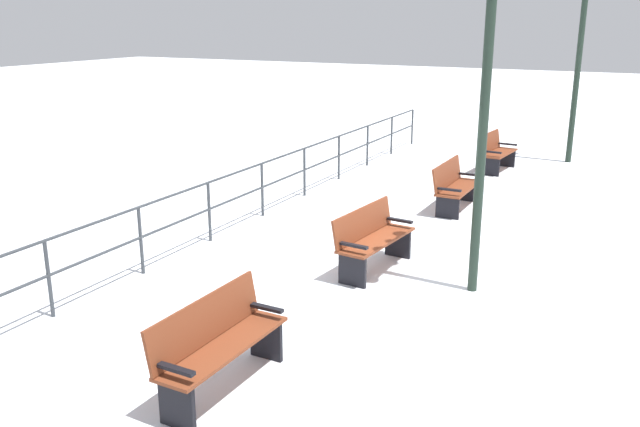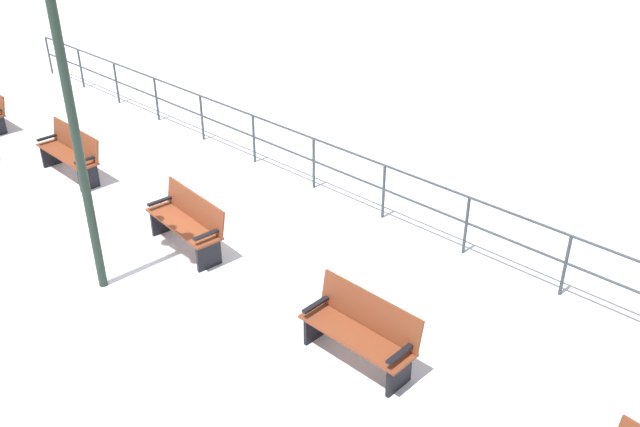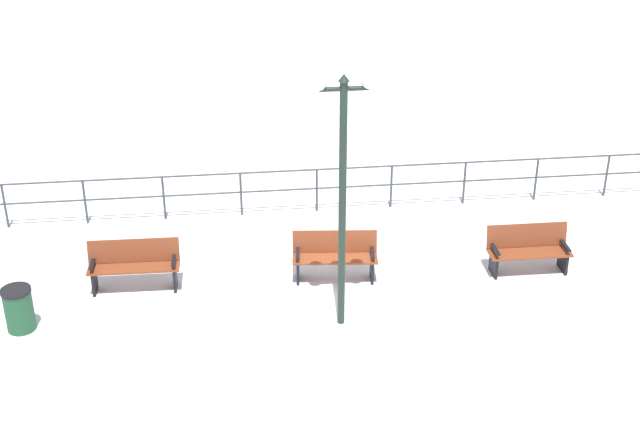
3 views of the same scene
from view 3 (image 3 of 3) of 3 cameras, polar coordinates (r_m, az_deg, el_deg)
The scene contains 7 objects.
ground_plane at distance 16.53m, azimuth 1.00°, elevation -4.43°, with size 80.00×80.00×0.00m, color white.
bench_second at distance 16.43m, azimuth -12.05°, elevation -3.25°, with size 0.53×1.68×0.94m.
bench_third at distance 16.40m, azimuth 0.98°, elevation -2.74°, with size 0.68×1.64×0.91m.
bench_fourth at distance 17.13m, azimuth 13.45°, elevation -2.26°, with size 0.56×1.57×0.91m.
lamppost_middle at distance 13.95m, azimuth 1.50°, elevation 2.91°, with size 0.24×1.00×4.49m.
waterfront_railing at distance 18.86m, azimuth -0.21°, elevation 2.01°, with size 0.05×19.75×1.01m.
trash_bin at distance 15.82m, azimuth -19.06°, elevation -5.91°, with size 0.51×0.51×0.80m.
Camera 3 is at (14.04, -1.97, 8.50)m, focal length 49.02 mm.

